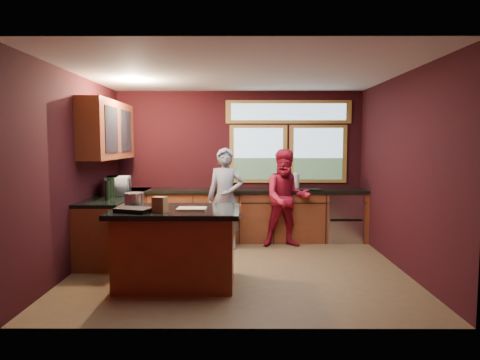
{
  "coord_description": "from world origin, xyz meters",
  "views": [
    {
      "loc": [
        0.03,
        -5.9,
        1.75
      ],
      "look_at": [
        0.02,
        0.4,
        1.21
      ],
      "focal_mm": 32.0,
      "sensor_mm": 36.0,
      "label": 1
    }
  ],
  "objects_px": {
    "island": "(176,246)",
    "stock_pot": "(134,200)",
    "person_grey": "(225,198)",
    "person_red": "(287,198)",
    "cutting_board": "(192,209)"
  },
  "relations": [
    {
      "from": "person_red",
      "to": "cutting_board",
      "type": "distance_m",
      "value": 2.43
    },
    {
      "from": "island",
      "to": "person_red",
      "type": "xyz_separation_m",
      "value": [
        1.57,
        1.96,
        0.35
      ]
    },
    {
      "from": "person_grey",
      "to": "person_red",
      "type": "distance_m",
      "value": 1.03
    },
    {
      "from": "cutting_board",
      "to": "stock_pot",
      "type": "height_order",
      "value": "stock_pot"
    },
    {
      "from": "island",
      "to": "person_red",
      "type": "bearing_deg",
      "value": 51.31
    },
    {
      "from": "island",
      "to": "stock_pot",
      "type": "height_order",
      "value": "stock_pot"
    },
    {
      "from": "island",
      "to": "cutting_board",
      "type": "distance_m",
      "value": 0.52
    },
    {
      "from": "person_red",
      "to": "stock_pot",
      "type": "relative_size",
      "value": 6.88
    },
    {
      "from": "cutting_board",
      "to": "stock_pot",
      "type": "bearing_deg",
      "value": 165.07
    },
    {
      "from": "cutting_board",
      "to": "island",
      "type": "bearing_deg",
      "value": 165.96
    },
    {
      "from": "person_grey",
      "to": "stock_pot",
      "type": "bearing_deg",
      "value": -112.76
    },
    {
      "from": "person_grey",
      "to": "cutting_board",
      "type": "height_order",
      "value": "person_grey"
    },
    {
      "from": "island",
      "to": "person_grey",
      "type": "bearing_deg",
      "value": 73.55
    },
    {
      "from": "cutting_board",
      "to": "stock_pot",
      "type": "relative_size",
      "value": 1.46
    },
    {
      "from": "person_red",
      "to": "stock_pot",
      "type": "bearing_deg",
      "value": -143.94
    }
  ]
}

